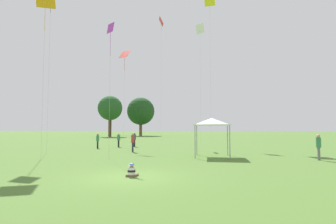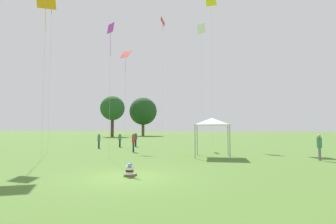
{
  "view_description": "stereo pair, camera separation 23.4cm",
  "coord_description": "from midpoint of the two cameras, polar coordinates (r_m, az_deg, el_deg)",
  "views": [
    {
      "loc": [
        4.38,
        -11.11,
        2.2
      ],
      "look_at": [
        0.02,
        7.61,
        3.36
      ],
      "focal_mm": 28.0,
      "sensor_mm": 36.0,
      "label": 1
    },
    {
      "loc": [
        4.6,
        -11.06,
        2.2
      ],
      "look_at": [
        0.02,
        7.61,
        3.36
      ],
      "focal_mm": 28.0,
      "sensor_mm": 36.0,
      "label": 2
    }
  ],
  "objects": [
    {
      "name": "kite_6",
      "position": [
        20.68,
        -12.06,
        16.13
      ],
      "size": [
        0.73,
        0.51,
        9.97
      ],
      "rotation": [
        0.0,
        0.0,
        4.97
      ],
      "color": "#B738C6",
      "rests_on": "ground"
    },
    {
      "name": "person_standing_2",
      "position": [
        20.56,
        30.36,
        -6.14
      ],
      "size": [
        0.44,
        0.44,
        1.76
      ],
      "rotation": [
        0.0,
        0.0,
        5.74
      ],
      "color": "slate",
      "rests_on": "ground"
    },
    {
      "name": "distant_tree_1",
      "position": [
        72.96,
        -5.35,
        0.15
      ],
      "size": [
        7.59,
        7.59,
        10.6
      ],
      "color": "brown",
      "rests_on": "ground"
    },
    {
      "name": "kite_5",
      "position": [
        38.02,
        9.56,
        22.05
      ],
      "size": [
        1.4,
        0.97,
        19.63
      ],
      "rotation": [
        0.0,
        0.0,
        2.33
      ],
      "color": "yellow",
      "rests_on": "ground"
    },
    {
      "name": "kite_0",
      "position": [
        29.92,
        -8.96,
        11.83
      ],
      "size": [
        1.3,
        1.03,
        10.77
      ],
      "rotation": [
        0.0,
        0.0,
        5.2
      ],
      "color": "red",
      "rests_on": "ground"
    },
    {
      "name": "canopy_tent",
      "position": [
        20.29,
        9.91,
        -2.15
      ],
      "size": [
        2.91,
        2.91,
        2.95
      ],
      "rotation": [
        0.0,
        0.0,
        0.07
      ],
      "color": "white",
      "rests_on": "ground"
    },
    {
      "name": "person_standing_0",
      "position": [
        24.09,
        -7.26,
        -6.14
      ],
      "size": [
        0.37,
        0.37,
        1.74
      ],
      "rotation": [
        0.0,
        0.0,
        5.94
      ],
      "color": "#282D42",
      "rests_on": "ground"
    },
    {
      "name": "kite_1",
      "position": [
        35.22,
        7.47,
        16.84
      ],
      "size": [
        1.16,
        0.82,
        15.44
      ],
      "rotation": [
        0.0,
        0.0,
        1.84
      ],
      "color": "white",
      "rests_on": "ground"
    },
    {
      "name": "ground_plane",
      "position": [
        12.16,
        -8.36,
        -13.85
      ],
      "size": [
        300.0,
        300.0,
        0.0
      ],
      "primitive_type": "plane",
      "color": "#4C702D"
    },
    {
      "name": "distant_tree_0",
      "position": [
        66.06,
        -11.89,
        0.78
      ],
      "size": [
        5.99,
        5.99,
        10.06
      ],
      "color": "#473323",
      "rests_on": "ground"
    },
    {
      "name": "person_standing_3",
      "position": [
        30.87,
        -6.84,
        -5.71
      ],
      "size": [
        0.5,
        0.5,
        1.64
      ],
      "rotation": [
        0.0,
        0.0,
        3.89
      ],
      "color": "black",
      "rests_on": "ground"
    },
    {
      "name": "person_standing_1",
      "position": [
        30.46,
        -10.22,
        -5.77
      ],
      "size": [
        0.42,
        0.42,
        1.59
      ],
      "rotation": [
        0.0,
        0.0,
        6.05
      ],
      "color": "black",
      "rests_on": "ground"
    },
    {
      "name": "person_standing_4",
      "position": [
        29.3,
        -14.58,
        -5.82
      ],
      "size": [
        0.34,
        0.34,
        1.56
      ],
      "rotation": [
        0.0,
        0.0,
        6.2
      ],
      "color": "black",
      "rests_on": "ground"
    },
    {
      "name": "seated_toddler",
      "position": [
        12.25,
        -7.75,
        -12.63
      ],
      "size": [
        0.44,
        0.55,
        0.6
      ],
      "rotation": [
        0.0,
        0.0,
        -0.02
      ],
      "color": "brown",
      "rests_on": "ground"
    },
    {
      "name": "kite_3",
      "position": [
        22.13,
        -24.75,
        20.76
      ],
      "size": [
        1.51,
        1.32,
        11.94
      ],
      "rotation": [
        0.0,
        0.0,
        2.86
      ],
      "color": "orange",
      "rests_on": "ground"
    },
    {
      "name": "kite_4",
      "position": [
        39.05,
        -0.98,
        18.26
      ],
      "size": [
        0.9,
        1.29,
        17.78
      ],
      "rotation": [
        0.0,
        0.0,
        1.12
      ],
      "color": "red",
      "rests_on": "ground"
    }
  ]
}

